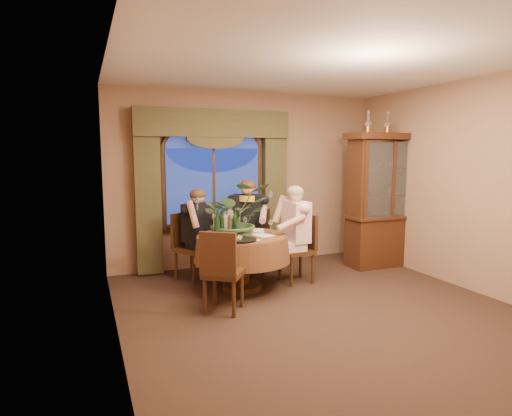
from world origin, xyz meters
name	(u,v)px	position (x,y,z in m)	size (l,w,h in m)	color
floor	(325,314)	(0.00, 0.00, 0.00)	(5.00, 5.00, 0.00)	black
wall_back	(248,179)	(0.00, 2.50, 1.40)	(4.50, 4.50, 0.00)	#926A50
wall_right	(477,186)	(2.25, 0.00, 1.40)	(5.00, 5.00, 0.00)	#926A50
ceiling	(331,61)	(0.00, 0.00, 2.80)	(5.00, 5.00, 0.00)	white
window	(214,187)	(-0.60, 2.43, 1.30)	(1.62, 0.10, 1.32)	navy
arched_transom	(213,137)	(-0.60, 2.43, 2.08)	(1.60, 0.06, 0.44)	navy
drapery_left	(148,197)	(-1.63, 2.38, 1.18)	(0.38, 0.14, 2.32)	#403C20
drapery_right	(274,192)	(0.43, 2.38, 1.18)	(0.38, 0.14, 2.32)	#403C20
swag_valance	(214,123)	(-0.60, 2.35, 2.28)	(2.45, 0.16, 0.42)	#403C20
dining_table	(242,262)	(-0.58, 1.18, 0.38)	(1.29, 1.29, 0.75)	maroon
china_cabinet	(385,200)	(2.00, 1.52, 1.07)	(1.32, 0.52, 2.14)	#351B11
oil_lamp_left	(368,122)	(1.63, 1.52, 2.31)	(0.11, 0.11, 0.34)	#A5722D
oil_lamp_center	(388,122)	(2.00, 1.52, 2.31)	(0.11, 0.11, 0.34)	#A5722D
oil_lamp_right	(406,123)	(2.37, 1.52, 2.31)	(0.11, 0.11, 0.34)	#A5722D
chair_right	(296,249)	(0.25, 1.22, 0.48)	(0.42, 0.42, 0.96)	black
chair_back_right	(254,242)	(-0.12, 1.90, 0.48)	(0.42, 0.42, 0.96)	black
chair_back	(192,247)	(-1.09, 1.89, 0.48)	(0.42, 0.42, 0.96)	black
chair_front_left	(224,271)	(-1.06, 0.52, 0.48)	(0.42, 0.42, 0.96)	black
person_pink	(296,234)	(0.24, 1.21, 0.69)	(0.50, 0.45, 1.38)	beige
person_back	(197,234)	(-1.02, 1.87, 0.66)	(0.48, 0.44, 1.33)	black
person_scarf	(248,226)	(-0.21, 1.94, 0.72)	(0.51, 0.47, 1.44)	black
stoneware_vase	(232,224)	(-0.69, 1.26, 0.89)	(0.14, 0.14, 0.27)	tan
centerpiece_plant	(235,190)	(-0.65, 1.27, 1.34)	(0.91, 1.01, 0.79)	#385630
olive_bowl	(247,233)	(-0.53, 1.16, 0.77)	(0.16, 0.16, 0.05)	#4A562A
cheese_platter	(241,240)	(-0.72, 0.82, 0.76)	(0.38, 0.38, 0.02)	black
wine_bottle_0	(225,223)	(-0.82, 1.20, 0.92)	(0.07, 0.07, 0.33)	tan
wine_bottle_1	(217,226)	(-0.96, 1.08, 0.92)	(0.07, 0.07, 0.33)	black
wine_bottle_2	(222,224)	(-0.87, 1.18, 0.92)	(0.07, 0.07, 0.33)	black
wine_bottle_3	(217,222)	(-0.86, 1.37, 0.92)	(0.07, 0.07, 0.33)	black
wine_bottle_4	(235,224)	(-0.70, 1.13, 0.92)	(0.07, 0.07, 0.33)	black
wine_bottle_5	(216,223)	(-0.92, 1.26, 0.92)	(0.07, 0.07, 0.33)	tan
tasting_paper_0	(262,235)	(-0.35, 1.05, 0.75)	(0.21, 0.30, 0.00)	white
tasting_paper_1	(256,230)	(-0.29, 1.40, 0.75)	(0.21, 0.30, 0.00)	white
tasting_paper_2	(247,239)	(-0.63, 0.86, 0.75)	(0.21, 0.30, 0.00)	white
wine_glass_person_pink	(271,226)	(-0.16, 1.20, 0.84)	(0.07, 0.07, 0.18)	silver
wine_glass_person_back	(218,225)	(-0.81, 1.54, 0.84)	(0.07, 0.07, 0.18)	silver
wine_glass_person_scarf	(245,223)	(-0.40, 1.56, 0.84)	(0.07, 0.07, 0.18)	silver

